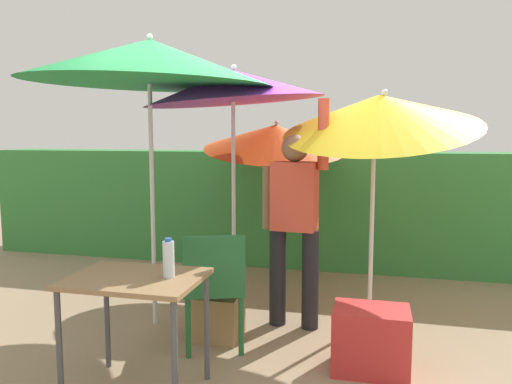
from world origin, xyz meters
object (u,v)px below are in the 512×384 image
(person_vendor, at_px, (294,216))
(folding_table, at_px, (136,291))
(umbrella_navy, at_px, (233,86))
(bottle_water, at_px, (169,259))
(umbrella_yellow, at_px, (150,62))
(crate_cardboard, at_px, (218,316))
(umbrella_orange, at_px, (274,137))
(chair_plastic, at_px, (214,283))
(umbrella_rainbow, at_px, (379,112))
(cooler_box, at_px, (371,340))

(person_vendor, bearing_deg, folding_table, -120.68)
(umbrella_navy, distance_m, bottle_water, 1.96)
(umbrella_yellow, relative_size, bottle_water, 10.04)
(crate_cardboard, bearing_deg, umbrella_navy, 95.52)
(umbrella_yellow, distance_m, bottle_water, 1.78)
(umbrella_yellow, height_order, folding_table, umbrella_yellow)
(umbrella_orange, bearing_deg, chair_plastic, -93.58)
(person_vendor, distance_m, folding_table, 1.52)
(umbrella_rainbow, relative_size, cooler_box, 4.29)
(crate_cardboard, xyz_separation_m, bottle_water, (-0.02, -0.88, 0.68))
(umbrella_yellow, bearing_deg, cooler_box, -13.86)
(umbrella_orange, xyz_separation_m, crate_cardboard, (-0.15, -1.47, -1.40))
(umbrella_orange, xyz_separation_m, person_vendor, (0.39, -1.09, -0.64))
(chair_plastic, relative_size, cooler_box, 1.76)
(umbrella_orange, height_order, bottle_water, umbrella_orange)
(chair_plastic, bearing_deg, folding_table, -110.91)
(folding_table, bearing_deg, umbrella_rainbow, 46.63)
(umbrella_rainbow, height_order, cooler_box, umbrella_rainbow)
(crate_cardboard, relative_size, bottle_water, 1.50)
(crate_cardboard, bearing_deg, umbrella_yellow, 165.16)
(umbrella_rainbow, bearing_deg, person_vendor, -161.88)
(cooler_box, distance_m, folding_table, 1.59)
(crate_cardboard, bearing_deg, chair_plastic, -78.23)
(person_vendor, xyz_separation_m, folding_table, (-0.76, -1.29, -0.28))
(umbrella_orange, distance_m, folding_table, 2.57)
(umbrella_rainbow, bearing_deg, chair_plastic, -145.06)
(umbrella_orange, relative_size, umbrella_yellow, 0.78)
(umbrella_yellow, height_order, crate_cardboard, umbrella_yellow)
(chair_plastic, height_order, cooler_box, chair_plastic)
(person_vendor, distance_m, crate_cardboard, 1.01)
(chair_plastic, height_order, crate_cardboard, chair_plastic)
(cooler_box, height_order, folding_table, folding_table)
(person_vendor, xyz_separation_m, crate_cardboard, (-0.54, -0.38, -0.76))
(umbrella_yellow, bearing_deg, umbrella_navy, 44.71)
(chair_plastic, bearing_deg, umbrella_navy, 96.99)
(umbrella_orange, bearing_deg, crate_cardboard, -95.81)
(person_vendor, relative_size, folding_table, 2.35)
(umbrella_yellow, bearing_deg, folding_table, -70.09)
(umbrella_orange, xyz_separation_m, cooler_box, (1.03, -1.75, -1.35))
(umbrella_navy, height_order, chair_plastic, umbrella_navy)
(umbrella_orange, bearing_deg, person_vendor, -70.13)
(umbrella_navy, bearing_deg, umbrella_orange, 74.27)
(umbrella_rainbow, distance_m, person_vendor, 1.09)
(umbrella_rainbow, height_order, bottle_water, umbrella_rainbow)
(umbrella_yellow, height_order, umbrella_navy, umbrella_yellow)
(cooler_box, bearing_deg, crate_cardboard, 166.65)
(umbrella_yellow, relative_size, cooler_box, 4.76)
(person_vendor, height_order, bottle_water, person_vendor)
(chair_plastic, bearing_deg, cooler_box, -3.41)
(folding_table, distance_m, bottle_water, 0.29)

